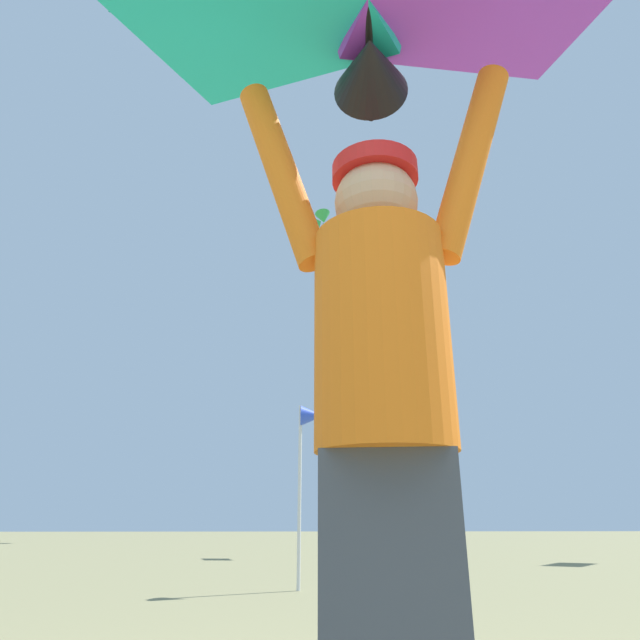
{
  "coord_description": "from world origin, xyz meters",
  "views": [
    {
      "loc": [
        -0.03,
        -0.92,
        0.66
      ],
      "look_at": [
        0.21,
        2.65,
        2.01
      ],
      "focal_mm": 30.58,
      "sensor_mm": 36.0,
      "label": 1
    }
  ],
  "objects": [
    {
      "name": "kite_flyer_person",
      "position": [
        0.21,
        0.36,
        0.94
      ],
      "size": [
        0.81,
        0.39,
        1.92
      ],
      "color": "#424751",
      "rests_on": "ground"
    },
    {
      "name": "held_stunt_kite",
      "position": [
        0.2,
        0.28,
        2.12
      ],
      "size": [
        1.83,
        1.1,
        0.41
      ],
      "color": "black"
    },
    {
      "name": "distant_kite_yellow_mid_right",
      "position": [
        1.96,
        12.73,
        4.59
      ],
      "size": [
        1.02,
        1.03,
        0.32
      ],
      "color": "yellow"
    },
    {
      "name": "distant_kite_green_high_right",
      "position": [
        1.22,
        27.14,
        16.87
      ],
      "size": [
        1.41,
        1.23,
        1.59
      ],
      "color": "green"
    },
    {
      "name": "distant_kite_magenta_high_left",
      "position": [
        3.21,
        15.52,
        16.9
      ],
      "size": [
        0.91,
        0.98,
        1.05
      ],
      "color": "#DB2393"
    },
    {
      "name": "distant_kite_green_low_left",
      "position": [
        2.43,
        32.1,
        20.77
      ],
      "size": [
        1.34,
        1.36,
        2.45
      ],
      "color": "green"
    },
    {
      "name": "marker_flag",
      "position": [
        0.29,
        5.55,
        1.73
      ],
      "size": [
        0.3,
        0.24,
        2.0
      ],
      "color": "silver",
      "rests_on": "ground"
    }
  ]
}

